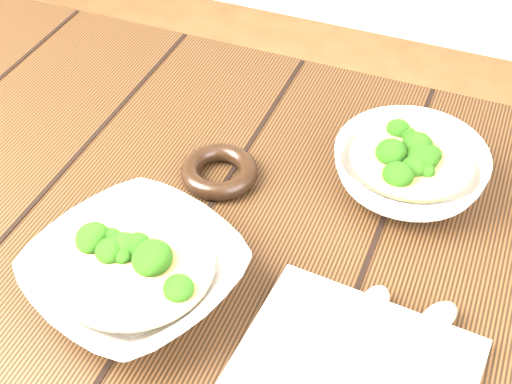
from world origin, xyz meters
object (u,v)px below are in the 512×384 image
Objects in this scene: soup_bowl_front at (135,272)px; table at (209,308)px; napkin at (354,372)px; soup_bowl_back at (409,169)px; trivet at (219,171)px.

table is at bearing 65.75° from soup_bowl_front.
soup_bowl_front reaches higher than napkin.
soup_bowl_back reaches higher than napkin.
trivet reaches higher than napkin.
soup_bowl_front is 2.81× the size of trivet.
soup_bowl_back is (0.23, 0.26, 0.00)m from soup_bowl_front.
soup_bowl_front is at bearing -130.98° from soup_bowl_back.
napkin is at bearing -3.68° from soup_bowl_front.
napkin is (0.21, -0.10, 0.13)m from table.
trivet reaches higher than table.
table is 0.30m from soup_bowl_back.
trivet is at bearing -162.16° from soup_bowl_back.
table is at bearing 157.98° from napkin.
soup_bowl_front is at bearing -92.70° from trivet.
napkin is at bearing -41.59° from trivet.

